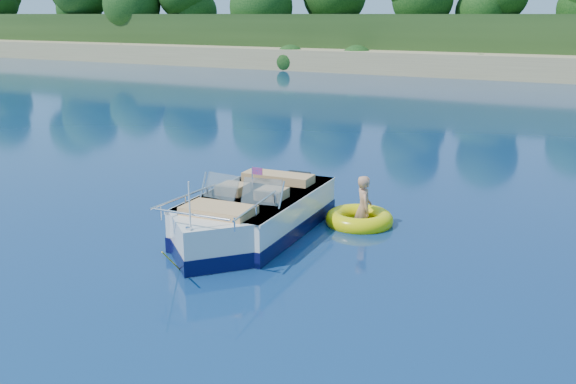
# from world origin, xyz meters

# --- Properties ---
(ground) EXTENTS (160.00, 160.00, 0.00)m
(ground) POSITION_xyz_m (0.00, 0.00, 0.00)
(ground) COLOR #0A184B
(ground) RESTS_ON ground
(motorboat) EXTENTS (2.08, 5.18, 1.72)m
(motorboat) POSITION_xyz_m (-2.94, 2.09, 0.33)
(motorboat) COLOR white
(motorboat) RESTS_ON ground
(tow_tube) EXTENTS (1.74, 1.74, 0.36)m
(tow_tube) POSITION_xyz_m (-1.41, 3.75, 0.09)
(tow_tube) COLOR yellow
(tow_tube) RESTS_ON ground
(boy) EXTENTS (0.68, 0.79, 1.44)m
(boy) POSITION_xyz_m (-1.36, 3.83, 0.00)
(boy) COLOR tan
(boy) RESTS_ON ground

